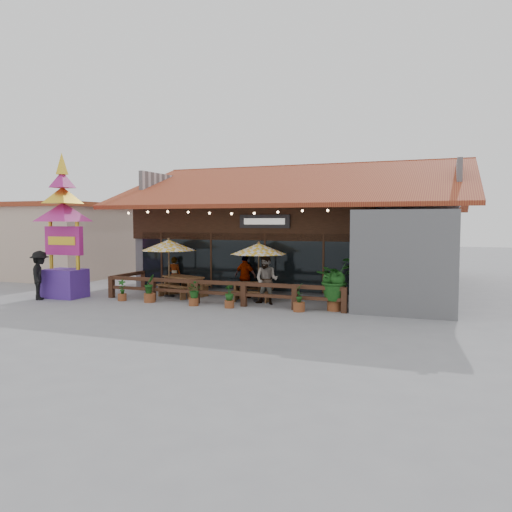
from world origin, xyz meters
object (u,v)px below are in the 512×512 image
at_px(umbrella_right, 259,249).
at_px(picnic_table_right, 253,288).
at_px(pedestrian, 40,275).
at_px(tropical_plant, 335,280).
at_px(picnic_table_left, 183,283).
at_px(thai_sign_tower, 63,216).
at_px(umbrella_left, 169,245).

xyz_separation_m(umbrella_right, picnic_table_right, (-0.30, 0.09, -1.61)).
bearing_deg(pedestrian, tropical_plant, -114.78).
relative_size(umbrella_right, picnic_table_right, 1.60).
bearing_deg(picnic_table_left, thai_sign_tower, -155.60).
bearing_deg(pedestrian, umbrella_left, -93.21).
bearing_deg(umbrella_right, tropical_plant, -16.75).
relative_size(picnic_table_right, tropical_plant, 0.92).
height_order(picnic_table_right, thai_sign_tower, thai_sign_tower).
bearing_deg(picnic_table_right, picnic_table_left, 179.69).
xyz_separation_m(umbrella_left, tropical_plant, (7.30, -0.83, -1.09)).
relative_size(umbrella_left, pedestrian, 1.44).
height_order(umbrella_left, picnic_table_right, umbrella_left).
distance_m(umbrella_left, tropical_plant, 7.42).
relative_size(umbrella_left, umbrella_right, 1.02).
bearing_deg(thai_sign_tower, tropical_plant, 4.82).
distance_m(umbrella_right, picnic_table_left, 3.80).
height_order(picnic_table_left, tropical_plant, tropical_plant).
xyz_separation_m(thai_sign_tower, tropical_plant, (11.26, 0.95, -2.33)).
relative_size(picnic_table_right, thai_sign_tower, 0.27).
height_order(tropical_plant, pedestrian, pedestrian).
distance_m(thai_sign_tower, tropical_plant, 11.54).
bearing_deg(tropical_plant, picnic_table_left, 170.81).
distance_m(picnic_table_right, tropical_plant, 3.78).
height_order(umbrella_left, picnic_table_left, umbrella_left).
xyz_separation_m(umbrella_left, umbrella_right, (4.02, 0.15, -0.09)).
distance_m(umbrella_left, picnic_table_right, 4.10).
relative_size(tropical_plant, pedestrian, 0.96).
xyz_separation_m(picnic_table_left, pedestrian, (-5.04, -2.87, 0.42)).
bearing_deg(thai_sign_tower, picnic_table_left, 24.40).
bearing_deg(umbrella_right, picnic_table_left, 178.25).
relative_size(umbrella_left, picnic_table_left, 1.28).
xyz_separation_m(picnic_table_left, thai_sign_tower, (-4.50, -2.04, 2.84)).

